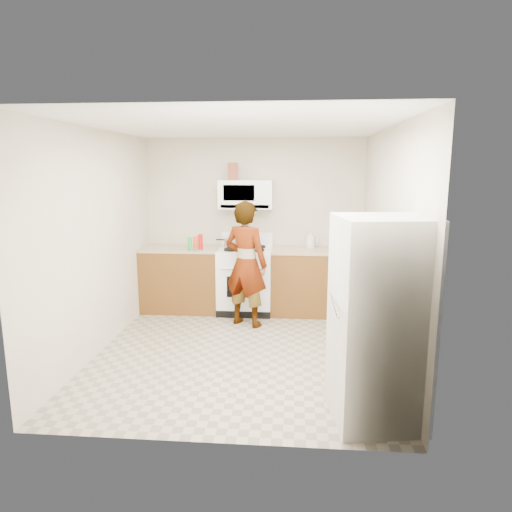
# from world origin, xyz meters

# --- Properties ---
(floor) EXTENTS (3.60, 3.60, 0.00)m
(floor) POSITION_xyz_m (0.00, 0.00, 0.00)
(floor) COLOR gray
(floor) RESTS_ON ground
(back_wall) EXTENTS (3.20, 0.02, 2.50)m
(back_wall) POSITION_xyz_m (0.00, 1.79, 1.25)
(back_wall) COLOR beige
(back_wall) RESTS_ON floor
(right_wall) EXTENTS (0.02, 3.60, 2.50)m
(right_wall) POSITION_xyz_m (1.59, 0.00, 1.25)
(right_wall) COLOR beige
(right_wall) RESTS_ON floor
(cabinet_left) EXTENTS (1.12, 0.62, 0.90)m
(cabinet_left) POSITION_xyz_m (-1.04, 1.49, 0.45)
(cabinet_left) COLOR brown
(cabinet_left) RESTS_ON floor
(counter_left) EXTENTS (1.14, 0.64, 0.03)m
(counter_left) POSITION_xyz_m (-1.04, 1.49, 0.92)
(counter_left) COLOR tan
(counter_left) RESTS_ON cabinet_left
(cabinet_right) EXTENTS (0.80, 0.62, 0.90)m
(cabinet_right) POSITION_xyz_m (0.68, 1.49, 0.45)
(cabinet_right) COLOR brown
(cabinet_right) RESTS_ON floor
(counter_right) EXTENTS (0.82, 0.64, 0.03)m
(counter_right) POSITION_xyz_m (0.68, 1.49, 0.92)
(counter_right) COLOR tan
(counter_right) RESTS_ON cabinet_right
(gas_range) EXTENTS (0.76, 0.65, 1.13)m
(gas_range) POSITION_xyz_m (-0.10, 1.48, 0.49)
(gas_range) COLOR white
(gas_range) RESTS_ON floor
(microwave) EXTENTS (0.76, 0.38, 0.40)m
(microwave) POSITION_xyz_m (-0.10, 1.61, 1.70)
(microwave) COLOR white
(microwave) RESTS_ON back_wall
(person) EXTENTS (0.72, 0.61, 1.66)m
(person) POSITION_xyz_m (-0.03, 0.90, 0.83)
(person) COLOR tan
(person) RESTS_ON floor
(fridge) EXTENTS (0.79, 0.79, 1.70)m
(fridge) POSITION_xyz_m (1.29, -1.32, 0.85)
(fridge) COLOR #BABBB6
(fridge) RESTS_ON floor
(kettle) EXTENTS (0.16, 0.16, 0.17)m
(kettle) POSITION_xyz_m (0.83, 1.68, 1.02)
(kettle) COLOR silver
(kettle) RESTS_ON counter_right
(jug) EXTENTS (0.16, 0.16, 0.24)m
(jug) POSITION_xyz_m (-0.28, 1.58, 2.02)
(jug) COLOR maroon
(jug) RESTS_ON microwave
(saucepan) EXTENTS (0.25, 0.25, 0.11)m
(saucepan) POSITION_xyz_m (-0.32, 1.58, 1.01)
(saucepan) COLOR silver
(saucepan) RESTS_ON gas_range
(tray) EXTENTS (0.27, 0.20, 0.05)m
(tray) POSITION_xyz_m (-0.02, 1.38, 0.96)
(tray) COLOR white
(tray) RESTS_ON gas_range
(bottle_spray) EXTENTS (0.08, 0.08, 0.22)m
(bottle_spray) POSITION_xyz_m (-0.72, 1.35, 1.04)
(bottle_spray) COLOR red
(bottle_spray) RESTS_ON counter_left
(bottle_hot_sauce) EXTENTS (0.08, 0.08, 0.18)m
(bottle_hot_sauce) POSITION_xyz_m (-0.80, 1.37, 1.03)
(bottle_hot_sauce) COLOR #F14E1A
(bottle_hot_sauce) RESTS_ON counter_left
(bottle_green_cap) EXTENTS (0.07, 0.07, 0.18)m
(bottle_green_cap) POSITION_xyz_m (-0.85, 1.27, 1.03)
(bottle_green_cap) COLOR #1A9238
(bottle_green_cap) RESTS_ON counter_left
(pot_lid) EXTENTS (0.28, 0.28, 0.01)m
(pot_lid) POSITION_xyz_m (-0.78, 1.28, 0.94)
(pot_lid) COLOR white
(pot_lid) RESTS_ON counter_left
(broom) EXTENTS (0.31, 0.16, 1.45)m
(broom) POSITION_xyz_m (1.51, 0.66, 0.74)
(broom) COLOR white
(broom) RESTS_ON floor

